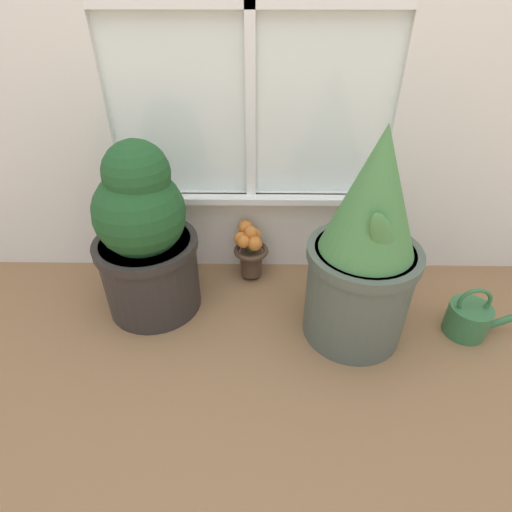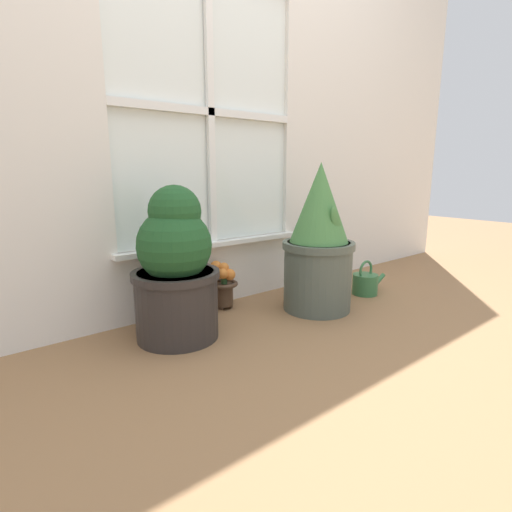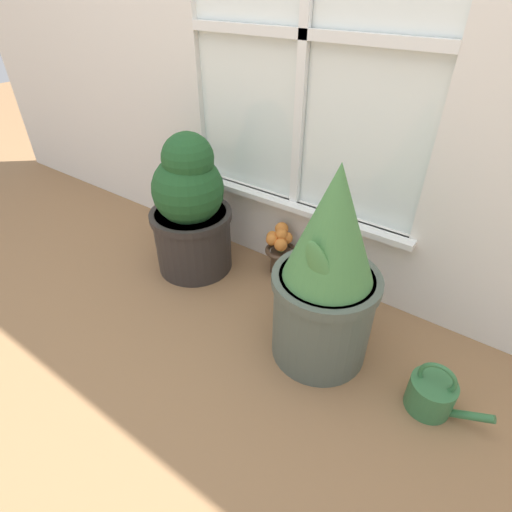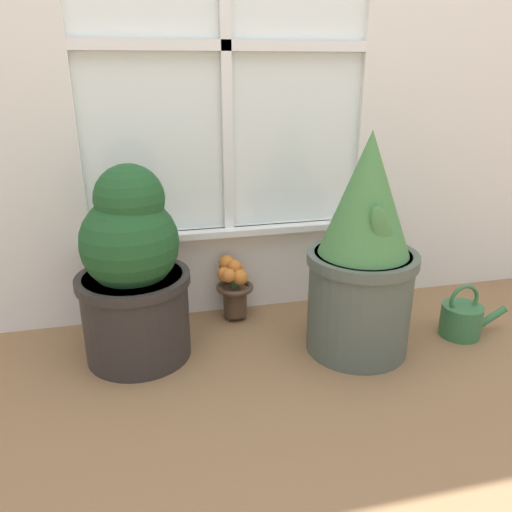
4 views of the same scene
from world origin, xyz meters
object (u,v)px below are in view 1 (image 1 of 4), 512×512
(potted_plant_right, at_px, (365,251))
(potted_plant_left, at_px, (145,239))
(watering_can, at_px, (469,318))
(flower_vase, at_px, (250,249))

(potted_plant_right, bearing_deg, potted_plant_left, 169.78)
(potted_plant_right, distance_m, watering_can, 0.49)
(potted_plant_left, height_order, potted_plant_right, potted_plant_right)
(potted_plant_left, distance_m, potted_plant_right, 0.74)
(potted_plant_left, distance_m, watering_can, 1.17)
(flower_vase, bearing_deg, potted_plant_right, -39.96)
(potted_plant_left, height_order, watering_can, potted_plant_left)
(flower_vase, bearing_deg, potted_plant_left, -153.75)
(potted_plant_left, height_order, flower_vase, potted_plant_left)
(potted_plant_right, bearing_deg, flower_vase, 140.04)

